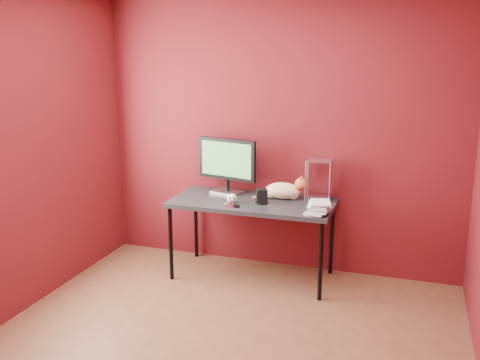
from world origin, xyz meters
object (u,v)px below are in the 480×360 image
(desk, at_px, (252,206))
(speaker, at_px, (262,197))
(monitor, at_px, (227,163))
(book_stack, at_px, (311,148))
(skull_mug, at_px, (232,198))
(cat, at_px, (283,191))

(desk, distance_m, speaker, 0.17)
(speaker, bearing_deg, desk, 127.00)
(monitor, distance_m, book_stack, 0.99)
(monitor, bearing_deg, desk, -18.13)
(skull_mug, relative_size, book_stack, 0.09)
(monitor, height_order, speaker, monitor)
(desk, xyz_separation_m, cat, (0.25, 0.15, 0.13))
(monitor, distance_m, skull_mug, 0.44)
(desk, relative_size, speaker, 11.31)
(skull_mug, bearing_deg, book_stack, -24.95)
(monitor, relative_size, book_stack, 0.54)
(skull_mug, xyz_separation_m, book_stack, (0.72, -0.04, 0.52))
(monitor, distance_m, cat, 0.61)
(cat, xyz_separation_m, skull_mug, (-0.41, -0.29, -0.03))
(desk, bearing_deg, monitor, 149.37)
(book_stack, bearing_deg, skull_mug, 176.66)
(desk, distance_m, skull_mug, 0.23)
(desk, relative_size, cat, 3.10)
(skull_mug, height_order, book_stack, book_stack)
(skull_mug, distance_m, speaker, 0.27)
(speaker, bearing_deg, cat, 31.40)
(desk, bearing_deg, speaker, -29.29)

